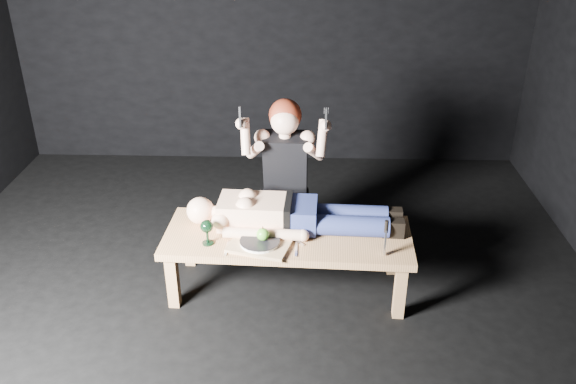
{
  "coord_description": "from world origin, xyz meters",
  "views": [
    {
      "loc": [
        0.36,
        -3.24,
        2.58
      ],
      "look_at": [
        0.24,
        0.27,
        0.75
      ],
      "focal_mm": 37.04,
      "sensor_mm": 36.0,
      "label": 1
    }
  ],
  "objects_px": {
    "kneeling_woman": "(286,173)",
    "carving_knife": "(385,238)",
    "goblet": "(207,232)",
    "lying_man": "(296,211)",
    "serving_tray": "(260,245)",
    "table": "(288,262)"
  },
  "relations": [
    {
      "from": "kneeling_woman",
      "to": "carving_knife",
      "type": "xyz_separation_m",
      "value": [
        0.66,
        -0.78,
        -0.07
      ]
    },
    {
      "from": "kneeling_woman",
      "to": "goblet",
      "type": "xyz_separation_m",
      "value": [
        -0.5,
        -0.68,
        -0.11
      ]
    },
    {
      "from": "lying_man",
      "to": "kneeling_woman",
      "type": "xyz_separation_m",
      "value": [
        -0.08,
        0.44,
        0.08
      ]
    },
    {
      "from": "table",
      "to": "carving_knife",
      "type": "distance_m",
      "value": 0.76
    },
    {
      "from": "table",
      "to": "kneeling_woman",
      "type": "relative_size",
      "value": 1.3
    },
    {
      "from": "table",
      "to": "serving_tray",
      "type": "height_order",
      "value": "serving_tray"
    },
    {
      "from": "table",
      "to": "carving_knife",
      "type": "xyz_separation_m",
      "value": [
        0.63,
        -0.24,
        0.35
      ]
    },
    {
      "from": "kneeling_woman",
      "to": "serving_tray",
      "type": "distance_m",
      "value": 0.74
    },
    {
      "from": "kneeling_woman",
      "to": "carving_knife",
      "type": "bearing_deg",
      "value": -48.25
    },
    {
      "from": "kneeling_woman",
      "to": "table",
      "type": "bearing_deg",
      "value": -85.22
    },
    {
      "from": "table",
      "to": "serving_tray",
      "type": "xyz_separation_m",
      "value": [
        -0.18,
        -0.16,
        0.24
      ]
    },
    {
      "from": "kneeling_woman",
      "to": "lying_man",
      "type": "bearing_deg",
      "value": -77.8
    },
    {
      "from": "goblet",
      "to": "serving_tray",
      "type": "bearing_deg",
      "value": -3.22
    },
    {
      "from": "lying_man",
      "to": "carving_knife",
      "type": "relative_size",
      "value": 6.14
    },
    {
      "from": "kneeling_woman",
      "to": "serving_tray",
      "type": "relative_size",
      "value": 3.3
    },
    {
      "from": "table",
      "to": "lying_man",
      "type": "height_order",
      "value": "lying_man"
    },
    {
      "from": "lying_man",
      "to": "serving_tray",
      "type": "relative_size",
      "value": 4.02
    },
    {
      "from": "kneeling_woman",
      "to": "serving_tray",
      "type": "height_order",
      "value": "kneeling_woman"
    },
    {
      "from": "goblet",
      "to": "carving_knife",
      "type": "distance_m",
      "value": 1.16
    },
    {
      "from": "kneeling_woman",
      "to": "carving_knife",
      "type": "relative_size",
      "value": 5.05
    },
    {
      "from": "carving_knife",
      "to": "goblet",
      "type": "bearing_deg",
      "value": 177.48
    },
    {
      "from": "kneeling_woman",
      "to": "carving_knife",
      "type": "height_order",
      "value": "kneeling_woman"
    }
  ]
}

